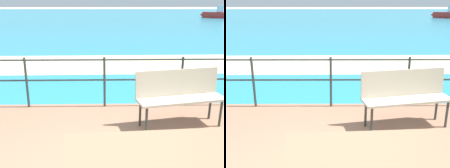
% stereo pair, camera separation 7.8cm
% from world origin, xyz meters
% --- Properties ---
extents(sea_water, '(90.00, 90.00, 0.01)m').
position_xyz_m(sea_water, '(0.00, 40.00, 0.01)').
color(sea_water, teal).
rests_on(sea_water, ground).
extents(beach_strip, '(54.02, 3.36, 0.01)m').
position_xyz_m(beach_strip, '(0.00, 6.42, 0.01)').
color(beach_strip, beige).
rests_on(beach_strip, ground).
extents(park_bench, '(1.48, 0.68, 0.92)m').
position_xyz_m(park_bench, '(1.21, 1.67, 0.62)').
color(park_bench, '#BCAD93').
rests_on(park_bench, patio_paving).
extents(railing_fence, '(5.94, 0.04, 0.98)m').
position_xyz_m(railing_fence, '(0.00, 2.48, 0.69)').
color(railing_fence, '#2D3833').
rests_on(railing_fence, patio_paving).
extents(boat_near, '(3.89, 3.70, 1.67)m').
position_xyz_m(boat_near, '(14.97, 33.10, 0.53)').
color(boat_near, red).
rests_on(boat_near, sea_water).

